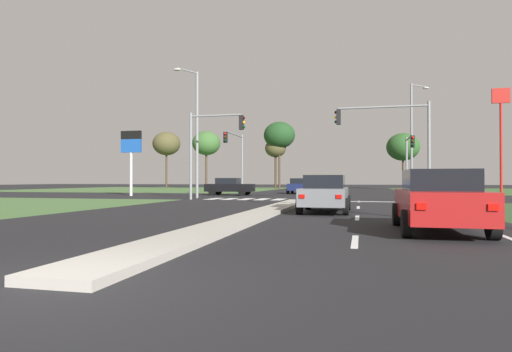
{
  "coord_description": "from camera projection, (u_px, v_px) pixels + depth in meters",
  "views": [
    {
      "loc": [
        3.62,
        -4.49,
        1.3
      ],
      "look_at": [
        -4.56,
        29.71,
        1.65
      ],
      "focal_mm": 30.8,
      "sensor_mm": 36.0,
      "label": 1
    }
  ],
  "objects": [
    {
      "name": "crosswalk_bar_fourth",
      "position": [
        262.0,
        199.0,
        30.0
      ],
      "size": [
        0.7,
        2.8,
        0.01
      ],
      "primitive_type": "cube",
      "color": "silver",
      "rests_on": "ground"
    },
    {
      "name": "fastfood_pole_sign",
      "position": [
        501.0,
        116.0,
        47.39
      ],
      "size": [
        1.8,
        0.4,
        11.25
      ],
      "color": "red",
      "rests_on": "ground"
    },
    {
      "name": "street_lamp_second",
      "position": [
        195.0,
        127.0,
        32.09
      ],
      "size": [
        1.22,
        1.96,
        9.29
      ],
      "color": "gray",
      "rests_on": "ground"
    },
    {
      "name": "lane_dash_near",
      "position": [
        355.0,
        241.0,
        9.31
      ],
      "size": [
        0.14,
        2.0,
        0.01
      ],
      "primitive_type": "cube",
      "color": "silver",
      "rests_on": "ground"
    },
    {
      "name": "traffic_signal_near_right",
      "position": [
        394.0,
        133.0,
        26.69
      ],
      "size": [
        5.67,
        0.32,
        6.05
      ],
      "color": "gray",
      "rests_on": "ground"
    },
    {
      "name": "traffic_signal_near_left",
      "position": [
        209.0,
        140.0,
        29.45
      ],
      "size": [
        3.9,
        0.32,
        5.89
      ],
      "color": "gray",
      "rests_on": "ground"
    },
    {
      "name": "median_island_far",
      "position": [
        333.0,
        189.0,
        58.69
      ],
      "size": [
        1.2,
        36.0,
        0.14
      ],
      "primitive_type": "cube",
      "color": "gray",
      "rests_on": "ground"
    },
    {
      "name": "crosswalk_bar_fifth",
      "position": [
        279.0,
        199.0,
        29.73
      ],
      "size": [
        0.7,
        2.8,
        0.01
      ],
      "primitive_type": "cube",
      "color": "silver",
      "rests_on": "ground"
    },
    {
      "name": "crosswalk_bar_third",
      "position": [
        246.0,
        199.0,
        30.27
      ],
      "size": [
        0.7,
        2.8,
        0.01
      ],
      "primitive_type": "cube",
      "color": "silver",
      "rests_on": "ground"
    },
    {
      "name": "treeline_second",
      "position": [
        206.0,
        143.0,
        68.8
      ],
      "size": [
        4.43,
        4.43,
        9.02
      ],
      "color": "#423323",
      "rests_on": "ground"
    },
    {
      "name": "treeline_near",
      "position": [
        166.0,
        144.0,
        71.72
      ],
      "size": [
        4.51,
        4.51,
        9.23
      ],
      "color": "#423323",
      "rests_on": "ground"
    },
    {
      "name": "treeline_fourth",
      "position": [
        279.0,
        135.0,
        66.67
      ],
      "size": [
        4.77,
        4.77,
        10.2
      ],
      "color": "#423323",
      "rests_on": "ground"
    },
    {
      "name": "fuel_price_totem",
      "position": [
        131.0,
        149.0,
        36.54
      ],
      "size": [
        1.8,
        0.24,
        5.43
      ],
      "color": "silver",
      "rests_on": "ground"
    },
    {
      "name": "traffic_signal_far_right",
      "position": [
        409.0,
        154.0,
        37.23
      ],
      "size": [
        0.32,
        4.95,
        5.13
      ],
      "color": "gray",
      "rests_on": "ground"
    },
    {
      "name": "treeline_fifth",
      "position": [
        403.0,
        147.0,
        67.14
      ],
      "size": [
        4.96,
        4.96,
        8.53
      ],
      "color": "#423323",
      "rests_on": "ground"
    },
    {
      "name": "edge_line_right",
      "position": [
        456.0,
        218.0,
        15.27
      ],
      "size": [
        0.14,
        24.0,
        0.01
      ],
      "primitive_type": "cube",
      "color": "silver",
      "rests_on": "ground"
    },
    {
      "name": "lane_dash_second",
      "position": [
        357.0,
        218.0,
        15.14
      ],
      "size": [
        0.14,
        2.0,
        0.01
      ],
      "primitive_type": "cube",
      "color": "silver",
      "rests_on": "ground"
    },
    {
      "name": "treeline_third",
      "position": [
        276.0,
        149.0,
        67.23
      ],
      "size": [
        3.24,
        3.24,
        7.6
      ],
      "color": "#423323",
      "rests_on": "ground"
    },
    {
      "name": "lane_dash_third",
      "position": [
        358.0,
        207.0,
        20.98
      ],
      "size": [
        0.14,
        2.0,
        0.01
      ],
      "primitive_type": "cube",
      "color": "silver",
      "rests_on": "ground"
    },
    {
      "name": "pedestrian_at_median",
      "position": [
        328.0,
        181.0,
        47.19
      ],
      "size": [
        0.34,
        0.34,
        1.71
      ],
      "rotation": [
        0.0,
        0.0,
        5.28
      ],
      "color": "#335184",
      "rests_on": "median_island_far"
    },
    {
      "name": "crosswalk_bar_near",
      "position": [
        214.0,
        199.0,
        30.8
      ],
      "size": [
        0.7,
        2.8,
        0.01
      ],
      "primitive_type": "cube",
      "color": "silver",
      "rests_on": "ground"
    },
    {
      "name": "car_grey_fifth",
      "position": [
        325.0,
        193.0,
        17.92
      ],
      "size": [
        1.95,
        4.59,
        1.51
      ],
      "color": "slate",
      "rests_on": "ground"
    },
    {
      "name": "car_black_fourth",
      "position": [
        229.0,
        186.0,
        38.36
      ],
      "size": [
        4.21,
        1.94,
        1.5
      ],
      "rotation": [
        0.0,
        0.0,
        -1.57
      ],
      "color": "black",
      "rests_on": "ground"
    },
    {
      "name": "car_navy_near",
      "position": [
        299.0,
        186.0,
        42.85
      ],
      "size": [
        1.96,
        4.26,
        1.5
      ],
      "rotation": [
        0.0,
        0.0,
        3.14
      ],
      "color": "#161E47",
      "rests_on": "ground"
    },
    {
      "name": "ground_plane",
      "position": [
        313.0,
        197.0,
        34.37
      ],
      "size": [
        200.0,
        200.0,
        0.0
      ],
      "primitive_type": "plane",
      "color": "black"
    },
    {
      "name": "median_island_near",
      "position": [
        258.0,
        214.0,
        15.9
      ],
      "size": [
        1.2,
        22.0,
        0.14
      ],
      "primitive_type": "cube",
      "color": "#ADA89E",
      "rests_on": "ground"
    },
    {
      "name": "grass_verge_far_left",
      "position": [
        156.0,
        189.0,
        64.13
      ],
      "size": [
        35.0,
        35.0,
        0.01
      ],
      "primitive_type": "cube",
      "color": "#476B38",
      "rests_on": "ground"
    },
    {
      "name": "car_blue_third",
      "position": [
        321.0,
        184.0,
        65.77
      ],
      "size": [
        2.08,
        4.6,
        1.5
      ],
      "rotation": [
        0.0,
        0.0,
        3.14
      ],
      "color": "navy",
      "rests_on": "ground"
    },
    {
      "name": "street_lamp_third",
      "position": [
        413.0,
        133.0,
        39.65
      ],
      "size": [
        1.8,
        1.55,
        10.05
      ],
      "color": "gray",
      "rests_on": "ground"
    },
    {
      "name": "traffic_signal_far_left",
      "position": [
        236.0,
        151.0,
        40.57
      ],
      "size": [
        0.32,
        5.72,
        5.75
      ],
      "color": "gray",
      "rests_on": "ground"
    },
    {
      "name": "crosswalk_bar_second",
      "position": [
        230.0,
        199.0,
        30.54
      ],
      "size": [
        0.7,
        2.8,
        0.01
      ],
      "primitive_type": "cube",
      "color": "silver",
      "rests_on": "ground"
    },
    {
      "name": "lane_dash_fourth",
      "position": [
        359.0,
        201.0,
        26.81
      ],
      "size": [
        0.14,
        2.0,
        0.01
      ],
      "primitive_type": "cube",
      "color": "silver",
      "rests_on": "ground"
    },
    {
      "name": "car_red_second",
      "position": [
        438.0,
        200.0,
        11.08
      ],
      "size": [
        2.01,
        4.44,
        1.57
      ],
      "color": "#A31919",
      "rests_on": "ground"
    },
    {
      "name": "stop_bar_near",
      "position": [
        364.0,
        202.0,
        26.68
      ],
      "size": [
        6.4,
        0.5,
        0.01
      ],
      "primitive_type": "cube",
      "color": "silver",
      "rests_on": "ground"
    }
  ]
}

